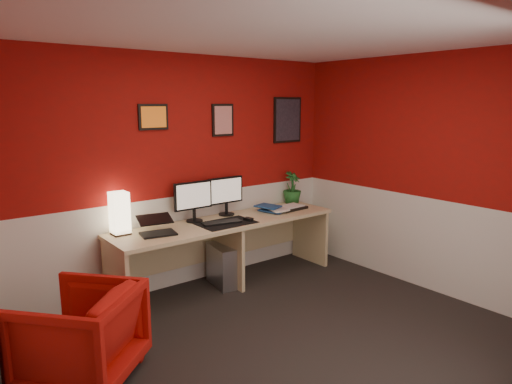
# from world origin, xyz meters

# --- Properties ---
(ground) EXTENTS (4.00, 3.50, 0.01)m
(ground) POSITION_xyz_m (0.00, 0.00, 0.00)
(ground) COLOR black
(ground) RESTS_ON ground
(ceiling) EXTENTS (4.00, 3.50, 0.01)m
(ceiling) POSITION_xyz_m (0.00, 0.00, 2.50)
(ceiling) COLOR white
(ceiling) RESTS_ON ground
(wall_back) EXTENTS (4.00, 0.01, 2.50)m
(wall_back) POSITION_xyz_m (0.00, 1.75, 1.25)
(wall_back) COLOR #970F0A
(wall_back) RESTS_ON ground
(wall_left) EXTENTS (0.01, 3.50, 2.50)m
(wall_left) POSITION_xyz_m (-2.00, 0.00, 1.25)
(wall_left) COLOR #970F0A
(wall_left) RESTS_ON ground
(wall_right) EXTENTS (0.01, 3.50, 2.50)m
(wall_right) POSITION_xyz_m (2.00, 0.00, 1.25)
(wall_right) COLOR #970F0A
(wall_right) RESTS_ON ground
(wainscot_back) EXTENTS (4.00, 0.01, 1.00)m
(wainscot_back) POSITION_xyz_m (0.00, 1.75, 0.50)
(wainscot_back) COLOR silver
(wainscot_back) RESTS_ON ground
(wainscot_left) EXTENTS (0.01, 3.50, 1.00)m
(wainscot_left) POSITION_xyz_m (-2.00, 0.00, 0.50)
(wainscot_left) COLOR silver
(wainscot_left) RESTS_ON ground
(wainscot_right) EXTENTS (0.01, 3.50, 1.00)m
(wainscot_right) POSITION_xyz_m (2.00, 0.00, 0.50)
(wainscot_right) COLOR silver
(wainscot_right) RESTS_ON ground
(desk) EXTENTS (2.60, 0.65, 0.73)m
(desk) POSITION_xyz_m (0.36, 1.41, 0.36)
(desk) COLOR #CCB782
(desk) RESTS_ON ground
(shoji_lamp) EXTENTS (0.16, 0.16, 0.40)m
(shoji_lamp) POSITION_xyz_m (-0.76, 1.61, 0.93)
(shoji_lamp) COLOR #FFE5B2
(shoji_lamp) RESTS_ON desk
(laptop) EXTENTS (0.37, 0.29, 0.22)m
(laptop) POSITION_xyz_m (-0.48, 1.38, 0.84)
(laptop) COLOR black
(laptop) RESTS_ON desk
(monitor_left) EXTENTS (0.45, 0.06, 0.58)m
(monitor_left) POSITION_xyz_m (0.06, 1.59, 1.02)
(monitor_left) COLOR black
(monitor_left) RESTS_ON desk
(monitor_right) EXTENTS (0.45, 0.06, 0.58)m
(monitor_right) POSITION_xyz_m (0.50, 1.63, 1.02)
(monitor_right) COLOR black
(monitor_right) RESTS_ON desk
(desk_mat) EXTENTS (0.60, 0.38, 0.01)m
(desk_mat) POSITION_xyz_m (0.29, 1.32, 0.73)
(desk_mat) COLOR black
(desk_mat) RESTS_ON desk
(keyboard) EXTENTS (0.44, 0.22, 0.02)m
(keyboard) POSITION_xyz_m (0.24, 1.34, 0.74)
(keyboard) COLOR black
(keyboard) RESTS_ON desk_mat
(mouse) EXTENTS (0.08, 0.11, 0.03)m
(mouse) POSITION_xyz_m (0.53, 1.25, 0.75)
(mouse) COLOR black
(mouse) RESTS_ON desk_mat
(book_bottom) EXTENTS (0.27, 0.33, 0.03)m
(book_bottom) POSITION_xyz_m (0.91, 1.39, 0.74)
(book_bottom) COLOR navy
(book_bottom) RESTS_ON desk
(book_middle) EXTENTS (0.25, 0.31, 0.02)m
(book_middle) POSITION_xyz_m (0.94, 1.39, 0.77)
(book_middle) COLOR silver
(book_middle) RESTS_ON book_bottom
(book_top) EXTENTS (0.27, 0.32, 0.03)m
(book_top) POSITION_xyz_m (0.87, 1.43, 0.79)
(book_top) COLOR navy
(book_top) RESTS_ON book_middle
(zen_tray) EXTENTS (0.36, 0.27, 0.03)m
(zen_tray) POSITION_xyz_m (1.29, 1.40, 0.74)
(zen_tray) COLOR black
(zen_tray) RESTS_ON desk
(potted_plant) EXTENTS (0.28, 0.28, 0.41)m
(potted_plant) POSITION_xyz_m (1.51, 1.62, 0.93)
(potted_plant) COLOR #19591E
(potted_plant) RESTS_ON desk
(pc_tower) EXTENTS (0.27, 0.48, 0.45)m
(pc_tower) POSITION_xyz_m (0.30, 1.43, 0.23)
(pc_tower) COLOR #99999E
(pc_tower) RESTS_ON ground
(armchair) EXTENTS (1.06, 1.06, 0.69)m
(armchair) POSITION_xyz_m (-1.50, 0.58, 0.35)
(armchair) COLOR #B40F08
(armchair) RESTS_ON ground
(art_left) EXTENTS (0.32, 0.02, 0.26)m
(art_left) POSITION_xyz_m (-0.30, 1.74, 1.85)
(art_left) COLOR orange
(art_left) RESTS_ON wall_back
(art_center) EXTENTS (0.28, 0.02, 0.36)m
(art_center) POSITION_xyz_m (0.54, 1.74, 1.80)
(art_center) COLOR red
(art_center) RESTS_ON wall_back
(art_right) EXTENTS (0.44, 0.02, 0.56)m
(art_right) POSITION_xyz_m (1.52, 1.74, 1.78)
(art_right) COLOR black
(art_right) RESTS_ON wall_back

